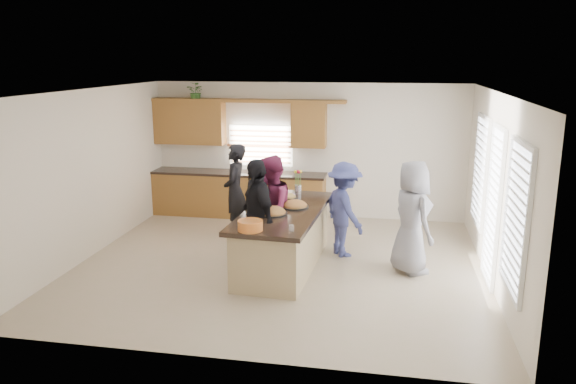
% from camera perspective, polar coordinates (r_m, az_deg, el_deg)
% --- Properties ---
extents(floor, '(6.50, 6.50, 0.00)m').
position_cam_1_polar(floor, '(9.25, -0.83, -7.37)').
color(floor, tan).
rests_on(floor, ground).
extents(room_shell, '(6.52, 6.02, 2.81)m').
position_cam_1_polar(room_shell, '(8.75, -0.87, 4.32)').
color(room_shell, silver).
rests_on(room_shell, ground).
extents(back_cabinetry, '(4.08, 0.66, 2.46)m').
position_cam_1_polar(back_cabinetry, '(11.89, -5.22, 1.90)').
color(back_cabinetry, '#94602B').
rests_on(back_cabinetry, ground).
extents(right_wall_glazing, '(0.06, 4.00, 2.25)m').
position_cam_1_polar(right_wall_glazing, '(8.70, 20.24, -0.34)').
color(right_wall_glazing, white).
rests_on(right_wall_glazing, ground).
extents(island, '(1.31, 2.76, 0.95)m').
position_cam_1_polar(island, '(9.03, -0.48, -4.87)').
color(island, tan).
rests_on(island, ground).
extents(platter_front, '(0.47, 0.47, 0.19)m').
position_cam_1_polar(platter_front, '(8.63, -1.62, -2.10)').
color(platter_front, black).
rests_on(platter_front, island).
extents(platter_mid, '(0.45, 0.45, 0.18)m').
position_cam_1_polar(platter_mid, '(9.02, 0.67, -1.40)').
color(platter_mid, black).
rests_on(platter_mid, island).
extents(platter_back, '(0.32, 0.32, 0.13)m').
position_cam_1_polar(platter_back, '(9.58, -0.06, -0.51)').
color(platter_back, black).
rests_on(platter_back, island).
extents(salad_bowl, '(0.35, 0.35, 0.14)m').
position_cam_1_polar(salad_bowl, '(7.84, -3.86, -3.36)').
color(salad_bowl, orange).
rests_on(salad_bowl, island).
extents(clear_cup, '(0.07, 0.07, 0.10)m').
position_cam_1_polar(clear_cup, '(7.78, 0.34, -3.71)').
color(clear_cup, white).
rests_on(clear_cup, island).
extents(plate_stack, '(0.19, 0.19, 0.05)m').
position_cam_1_polar(plate_stack, '(9.66, 0.20, -0.39)').
color(plate_stack, '#C794D8').
rests_on(plate_stack, island).
extents(flower_vase, '(0.14, 0.14, 0.42)m').
position_cam_1_polar(flower_vase, '(9.91, 1.02, 1.12)').
color(flower_vase, silver).
rests_on(flower_vase, island).
extents(potted_plant, '(0.43, 0.40, 0.40)m').
position_cam_1_polar(potted_plant, '(12.01, -9.31, 10.02)').
color(potted_plant, '#3D742E').
rests_on(potted_plant, back_cabinetry).
extents(woman_left_back, '(0.48, 0.68, 1.76)m').
position_cam_1_polar(woman_left_back, '(10.46, -5.39, 0.10)').
color(woman_left_back, black).
rests_on(woman_left_back, ground).
extents(woman_left_mid, '(0.71, 0.89, 1.78)m').
position_cam_1_polar(woman_left_mid, '(9.10, -1.79, -1.83)').
color(woman_left_mid, maroon).
rests_on(woman_left_mid, ground).
extents(woman_left_front, '(0.97, 1.13, 1.82)m').
position_cam_1_polar(woman_left_front, '(8.64, -3.17, -2.56)').
color(woman_left_front, black).
rests_on(woman_left_front, ground).
extents(woman_right_back, '(1.07, 1.20, 1.61)m').
position_cam_1_polar(woman_right_back, '(9.49, 5.74, -1.77)').
color(woman_right_back, navy).
rests_on(woman_right_back, ground).
extents(woman_right_front, '(0.91, 1.04, 1.78)m').
position_cam_1_polar(woman_right_front, '(8.89, 12.47, -2.54)').
color(woman_right_front, slate).
rests_on(woman_right_front, ground).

